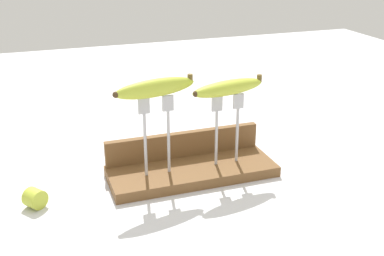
{
  "coord_description": "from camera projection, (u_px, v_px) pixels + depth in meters",
  "views": [
    {
      "loc": [
        -0.35,
        -0.99,
        0.55
      ],
      "look_at": [
        0.0,
        0.0,
        0.13
      ],
      "focal_mm": 45.7,
      "sensor_mm": 36.0,
      "label": 1
    }
  ],
  "objects": [
    {
      "name": "ground_plane",
      "position": [
        192.0,
        176.0,
        1.18
      ],
      "size": [
        3.0,
        3.0,
        0.0
      ],
      "primitive_type": "plane",
      "color": "silver"
    },
    {
      "name": "wooden_board",
      "position": [
        192.0,
        171.0,
        1.18
      ],
      "size": [
        0.4,
        0.15,
        0.03
      ],
      "primitive_type": "cube",
      "color": "brown",
      "rests_on": "ground"
    },
    {
      "name": "board_backstop",
      "position": [
        183.0,
        144.0,
        1.22
      ],
      "size": [
        0.39,
        0.02,
        0.06
      ],
      "primitive_type": "cube",
      "color": "brown",
      "rests_on": "wooden_board"
    },
    {
      "name": "fork_stand_left",
      "position": [
        157.0,
        129.0,
        1.1
      ],
      "size": [
        0.08,
        0.01,
        0.19
      ],
      "color": "#B2B2B7",
      "rests_on": "wooden_board"
    },
    {
      "name": "fork_stand_right",
      "position": [
        227.0,
        123.0,
        1.15
      ],
      "size": [
        0.08,
        0.01,
        0.17
      ],
      "color": "#B2B2B7",
      "rests_on": "wooden_board"
    },
    {
      "name": "banana_raised_left",
      "position": [
        155.0,
        88.0,
        1.06
      ],
      "size": [
        0.2,
        0.07,
        0.04
      ],
      "color": "#B2C138",
      "rests_on": "fork_stand_left"
    },
    {
      "name": "banana_raised_right",
      "position": [
        228.0,
        88.0,
        1.12
      ],
      "size": [
        0.2,
        0.08,
        0.04
      ],
      "color": "#B2C138",
      "rests_on": "fork_stand_right"
    },
    {
      "name": "banana_chunk_near",
      "position": [
        35.0,
        198.0,
        1.04
      ],
      "size": [
        0.06,
        0.05,
        0.04
      ],
      "color": "#B2C138",
      "rests_on": "ground"
    }
  ]
}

